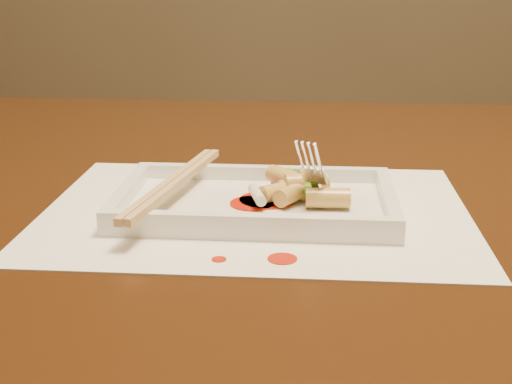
# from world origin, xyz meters

# --- Properties ---
(table) EXTENTS (1.40, 0.90, 0.75)m
(table) POSITION_xyz_m (0.00, 0.00, 0.65)
(table) COLOR black
(table) RESTS_ON ground
(placemat) EXTENTS (0.40, 0.30, 0.00)m
(placemat) POSITION_xyz_m (-0.08, -0.10, 0.75)
(placemat) COLOR white
(placemat) RESTS_ON table
(sauce_splatter_a) EXTENTS (0.02, 0.02, 0.00)m
(sauce_splatter_a) POSITION_xyz_m (-0.05, -0.22, 0.75)
(sauce_splatter_a) COLOR #BC1605
(sauce_splatter_a) RESTS_ON placemat
(sauce_splatter_b) EXTENTS (0.01, 0.01, 0.00)m
(sauce_splatter_b) POSITION_xyz_m (-0.10, -0.22, 0.75)
(sauce_splatter_b) COLOR #BC1605
(sauce_splatter_b) RESTS_ON placemat
(plate_base) EXTENTS (0.26, 0.16, 0.01)m
(plate_base) POSITION_xyz_m (-0.08, -0.10, 0.76)
(plate_base) COLOR white
(plate_base) RESTS_ON placemat
(plate_rim_far) EXTENTS (0.26, 0.01, 0.01)m
(plate_rim_far) POSITION_xyz_m (-0.08, -0.03, 0.77)
(plate_rim_far) COLOR white
(plate_rim_far) RESTS_ON plate_base
(plate_rim_near) EXTENTS (0.26, 0.01, 0.01)m
(plate_rim_near) POSITION_xyz_m (-0.08, -0.18, 0.77)
(plate_rim_near) COLOR white
(plate_rim_near) RESTS_ON plate_base
(plate_rim_left) EXTENTS (0.01, 0.14, 0.01)m
(plate_rim_left) POSITION_xyz_m (-0.21, -0.10, 0.77)
(plate_rim_left) COLOR white
(plate_rim_left) RESTS_ON plate_base
(plate_rim_right) EXTENTS (0.01, 0.14, 0.01)m
(plate_rim_right) POSITION_xyz_m (0.04, -0.10, 0.77)
(plate_rim_right) COLOR white
(plate_rim_right) RESTS_ON plate_base
(veg_piece) EXTENTS (0.05, 0.04, 0.01)m
(veg_piece) POSITION_xyz_m (-0.05, -0.06, 0.77)
(veg_piece) COLOR black
(veg_piece) RESTS_ON plate_base
(scallion_white) EXTENTS (0.02, 0.04, 0.01)m
(scallion_white) POSITION_xyz_m (-0.08, -0.12, 0.77)
(scallion_white) COLOR #EAEACC
(scallion_white) RESTS_ON plate_base
(scallion_green) EXTENTS (0.04, 0.08, 0.01)m
(scallion_green) POSITION_xyz_m (-0.04, -0.08, 0.77)
(scallion_green) COLOR #46B01C
(scallion_green) RESTS_ON plate_base
(chopstick_a) EXTENTS (0.05, 0.22, 0.01)m
(chopstick_a) POSITION_xyz_m (-0.16, -0.10, 0.78)
(chopstick_a) COLOR tan
(chopstick_a) RESTS_ON plate_rim_near
(chopstick_b) EXTENTS (0.05, 0.22, 0.01)m
(chopstick_b) POSITION_xyz_m (-0.16, -0.10, 0.78)
(chopstick_b) COLOR tan
(chopstick_b) RESTS_ON plate_rim_near
(fork) EXTENTS (0.09, 0.10, 0.14)m
(fork) POSITION_xyz_m (-0.01, -0.09, 0.83)
(fork) COLOR silver
(fork) RESTS_ON plate_base
(sauce_blob_0) EXTENTS (0.04, 0.04, 0.00)m
(sauce_blob_0) POSITION_xyz_m (-0.08, -0.11, 0.76)
(sauce_blob_0) COLOR #BC1605
(sauce_blob_0) RESTS_ON plate_base
(sauce_blob_1) EXTENTS (0.05, 0.05, 0.00)m
(sauce_blob_1) POSITION_xyz_m (-0.07, -0.10, 0.76)
(sauce_blob_1) COLOR #BC1605
(sauce_blob_1) RESTS_ON plate_base
(rice_cake_0) EXTENTS (0.04, 0.05, 0.02)m
(rice_cake_0) POSITION_xyz_m (-0.04, -0.08, 0.77)
(rice_cake_0) COLOR tan
(rice_cake_0) RESTS_ON plate_base
(rice_cake_1) EXTENTS (0.05, 0.04, 0.02)m
(rice_cake_1) POSITION_xyz_m (-0.04, -0.08, 0.77)
(rice_cake_1) COLOR tan
(rice_cake_1) RESTS_ON plate_base
(rice_cake_2) EXTENTS (0.04, 0.04, 0.02)m
(rice_cake_2) POSITION_xyz_m (-0.06, -0.08, 0.78)
(rice_cake_2) COLOR tan
(rice_cake_2) RESTS_ON plate_base
(rice_cake_3) EXTENTS (0.04, 0.02, 0.02)m
(rice_cake_3) POSITION_xyz_m (-0.01, -0.12, 0.77)
(rice_cake_3) COLOR tan
(rice_cake_3) RESTS_ON plate_base
(rice_cake_4) EXTENTS (0.04, 0.05, 0.02)m
(rice_cake_4) POSITION_xyz_m (-0.05, -0.11, 0.77)
(rice_cake_4) COLOR tan
(rice_cake_4) RESTS_ON plate_base
(rice_cake_5) EXTENTS (0.04, 0.03, 0.02)m
(rice_cake_5) POSITION_xyz_m (-0.04, -0.09, 0.78)
(rice_cake_5) COLOR tan
(rice_cake_5) RESTS_ON plate_base
(rice_cake_6) EXTENTS (0.05, 0.04, 0.02)m
(rice_cake_6) POSITION_xyz_m (-0.06, -0.10, 0.77)
(rice_cake_6) COLOR tan
(rice_cake_6) RESTS_ON plate_base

